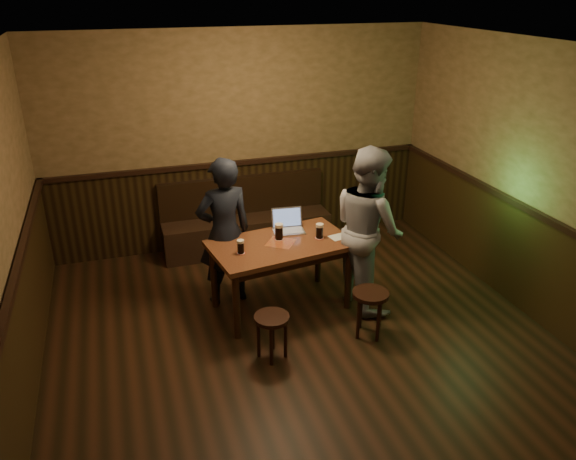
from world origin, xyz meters
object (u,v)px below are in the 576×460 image
at_px(bench, 246,226).
at_px(person_suit, 224,232).
at_px(stool_right, 370,301).
at_px(laptop, 288,225).
at_px(pub_table, 281,251).
at_px(pint_left, 241,247).
at_px(stool_left, 272,324).
at_px(pint_mid, 279,232).
at_px(person_grey, 368,228).
at_px(pint_right, 320,231).

bearing_deg(bench, person_suit, -113.03).
distance_m(stool_right, laptop, 1.26).
xyz_separation_m(bench, stool_right, (0.69, -2.36, 0.08)).
height_order(stool_right, person_suit, person_suit).
bearing_deg(pub_table, pint_left, -174.50).
distance_m(bench, pint_left, 1.84).
height_order(stool_left, pint_left, pint_left).
distance_m(pint_mid, person_grey, 0.95).
distance_m(pint_right, laptop, 0.40).
distance_m(pub_table, pint_right, 0.47).
height_order(pint_mid, person_grey, person_grey).
height_order(stool_left, person_grey, person_grey).
height_order(person_suit, person_grey, person_grey).
height_order(bench, person_suit, person_suit).
bearing_deg(laptop, bench, 103.56).
height_order(pub_table, pint_mid, pint_mid).
bearing_deg(person_suit, stool_left, 91.34).
relative_size(pint_left, person_suit, 0.09).
xyz_separation_m(pub_table, person_grey, (0.92, -0.17, 0.21)).
height_order(bench, person_grey, person_grey).
distance_m(stool_left, pint_right, 1.23).
bearing_deg(pint_left, person_grey, -2.13).
xyz_separation_m(pint_right, person_suit, (-0.96, 0.35, -0.03)).
bearing_deg(person_grey, bench, 23.42).
bearing_deg(stool_right, person_suit, 137.78).
bearing_deg(stool_right, stool_left, -176.80).
xyz_separation_m(stool_right, person_suit, (-1.22, 1.11, 0.44)).
distance_m(stool_right, pint_right, 0.93).
bearing_deg(pint_right, pint_mid, 166.37).
relative_size(bench, stool_left, 4.85).
bearing_deg(pint_left, bench, 74.94).
height_order(stool_right, laptop, laptop).
bearing_deg(laptop, person_suit, -177.98).
bearing_deg(pint_left, stool_left, -81.14).
bearing_deg(pub_table, pint_right, -10.56).
bearing_deg(bench, person_grey, -62.22).
distance_m(person_suit, person_grey, 1.54).
relative_size(stool_left, laptop, 1.25).
relative_size(stool_right, pint_left, 3.34).
bearing_deg(pint_right, pint_left, -173.54).
distance_m(pub_table, person_suit, 0.65).
height_order(pint_left, person_suit, person_suit).
bearing_deg(pint_right, stool_right, -70.92).
height_order(stool_right, person_grey, person_grey).
distance_m(pub_table, pint_mid, 0.21).
xyz_separation_m(pint_mid, person_grey, (0.91, -0.25, 0.02)).
height_order(pint_mid, laptop, laptop).
bearing_deg(pub_table, laptop, 50.44).
xyz_separation_m(laptop, person_grey, (0.75, -0.45, 0.05)).
bearing_deg(bench, stool_left, -98.13).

